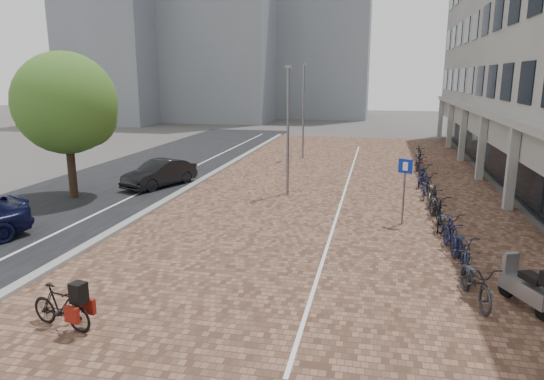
{
  "coord_description": "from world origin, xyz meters",
  "views": [
    {
      "loc": [
        3.58,
        -10.46,
        5.22
      ],
      "look_at": [
        0.0,
        6.0,
        1.3
      ],
      "focal_mm": 32.18,
      "sensor_mm": 36.0,
      "label": 1
    }
  ],
  "objects_px": {
    "parking_sign": "(404,181)",
    "car_dark": "(160,173)",
    "hero_bike": "(61,306)",
    "scooter_front": "(527,285)"
  },
  "relations": [
    {
      "from": "car_dark",
      "to": "parking_sign",
      "type": "bearing_deg",
      "value": 1.35
    },
    {
      "from": "hero_bike",
      "to": "parking_sign",
      "type": "distance_m",
      "value": 11.84
    },
    {
      "from": "scooter_front",
      "to": "parking_sign",
      "type": "relative_size",
      "value": 0.71
    },
    {
      "from": "car_dark",
      "to": "hero_bike",
      "type": "bearing_deg",
      "value": -52.54
    },
    {
      "from": "scooter_front",
      "to": "parking_sign",
      "type": "xyz_separation_m",
      "value": [
        -2.48,
        6.18,
        1.02
      ]
    },
    {
      "from": "hero_bike",
      "to": "scooter_front",
      "type": "bearing_deg",
      "value": -60.37
    },
    {
      "from": "car_dark",
      "to": "hero_bike",
      "type": "height_order",
      "value": "car_dark"
    },
    {
      "from": "hero_bike",
      "to": "parking_sign",
      "type": "height_order",
      "value": "parking_sign"
    },
    {
      "from": "car_dark",
      "to": "hero_bike",
      "type": "distance_m",
      "value": 13.8
    },
    {
      "from": "parking_sign",
      "to": "car_dark",
      "type": "bearing_deg",
      "value": -174.79
    }
  ]
}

